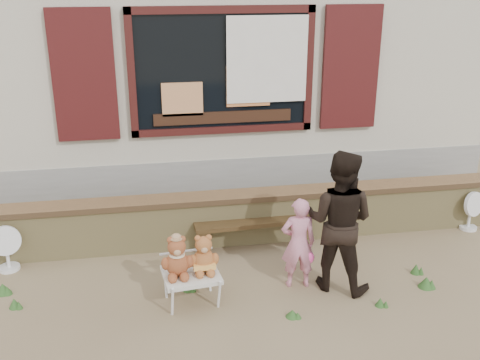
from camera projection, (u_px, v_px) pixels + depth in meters
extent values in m
plane|color=brown|center=(249.00, 280.00, 6.42)|extent=(80.00, 80.00, 0.00)
cube|color=#A39684|center=(201.00, 27.00, 9.73)|extent=(8.00, 5.00, 3.20)
cube|color=gray|center=(203.00, 138.00, 10.43)|extent=(8.04, 5.04, 0.80)
cube|color=black|center=(222.00, 71.00, 7.52)|extent=(2.30, 0.04, 1.50)
cube|color=#381210|center=(222.00, 9.00, 7.22)|extent=(2.50, 0.08, 0.10)
cube|color=#381210|center=(223.00, 130.00, 7.78)|extent=(2.50, 0.08, 0.10)
cube|color=#381210|center=(131.00, 74.00, 7.30)|extent=(0.10, 0.08, 1.70)
cube|color=#381210|center=(309.00, 69.00, 7.70)|extent=(0.10, 0.08, 1.70)
cube|color=#370F0F|center=(84.00, 76.00, 7.20)|extent=(0.80, 0.07, 1.70)
cube|color=#370F0F|center=(351.00, 68.00, 7.78)|extent=(0.80, 0.07, 1.70)
cube|color=silver|center=(267.00, 60.00, 7.50)|extent=(1.10, 0.02, 1.15)
cube|color=black|center=(223.00, 117.00, 7.71)|extent=(1.90, 0.06, 0.16)
cube|color=tan|center=(182.00, 99.00, 7.52)|extent=(0.55, 0.06, 0.45)
cube|color=#E08447|center=(248.00, 86.00, 7.62)|extent=(0.60, 0.06, 0.55)
cube|color=tan|center=(235.00, 220.00, 7.24)|extent=(7.00, 0.30, 0.60)
cube|color=brown|center=(235.00, 196.00, 7.12)|extent=(7.10, 0.36, 0.07)
cube|color=#362613|center=(253.00, 222.00, 7.07)|extent=(1.49, 0.39, 0.06)
cube|color=#362613|center=(202.00, 241.00, 7.00)|extent=(0.11, 0.28, 0.31)
cube|color=#362613|center=(301.00, 230.00, 7.27)|extent=(0.11, 0.28, 0.31)
cube|color=beige|center=(191.00, 275.00, 5.88)|extent=(0.63, 0.57, 0.04)
cylinder|color=silver|center=(172.00, 304.00, 5.67)|extent=(0.03, 0.03, 0.31)
cylinder|color=silver|center=(219.00, 297.00, 5.80)|extent=(0.03, 0.03, 0.31)
cylinder|color=silver|center=(165.00, 282.00, 6.07)|extent=(0.03, 0.03, 0.31)
cylinder|color=silver|center=(209.00, 276.00, 6.20)|extent=(0.03, 0.03, 0.31)
imported|color=pink|center=(298.00, 243.00, 6.14)|extent=(0.40, 0.28, 1.05)
imported|color=black|center=(339.00, 221.00, 6.03)|extent=(0.98, 0.93, 1.59)
cylinder|color=white|center=(9.00, 268.00, 6.64)|extent=(0.24, 0.24, 0.04)
cylinder|color=white|center=(8.00, 256.00, 6.58)|extent=(0.04, 0.04, 0.31)
cylinder|color=white|center=(5.00, 240.00, 6.50)|extent=(0.37, 0.21, 0.36)
cylinder|color=silver|center=(468.00, 227.00, 7.68)|extent=(0.23, 0.23, 0.04)
cylinder|color=silver|center=(469.00, 218.00, 7.63)|extent=(0.04, 0.04, 0.30)
cylinder|color=silver|center=(472.00, 203.00, 7.55)|extent=(0.35, 0.23, 0.34)
cone|color=#2E5622|center=(14.00, 303.00, 5.88)|extent=(0.12, 0.12, 0.11)
cone|color=#2E5622|center=(188.00, 284.00, 6.19)|extent=(0.13, 0.13, 0.15)
cone|color=#2E5622|center=(3.00, 288.00, 6.13)|extent=(0.17, 0.17, 0.12)
cone|color=#2E5622|center=(380.00, 302.00, 5.91)|extent=(0.10, 0.10, 0.10)
cone|color=#2E5622|center=(292.00, 313.00, 5.72)|extent=(0.14, 0.14, 0.08)
cone|color=#2E5622|center=(426.00, 282.00, 6.25)|extent=(0.17, 0.17, 0.13)
cone|color=#2E5622|center=(416.00, 269.00, 6.54)|extent=(0.12, 0.12, 0.12)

